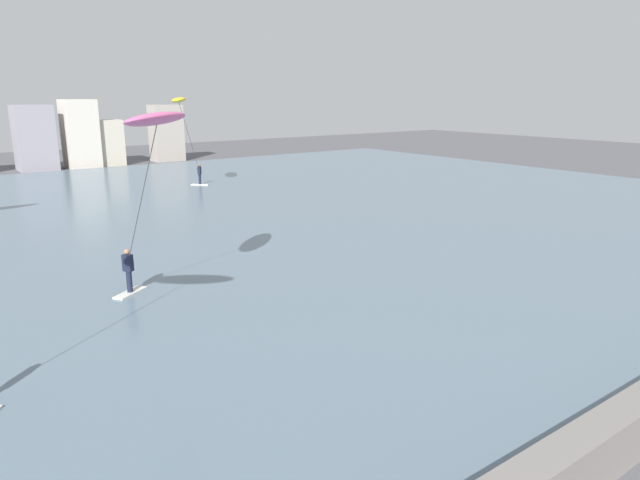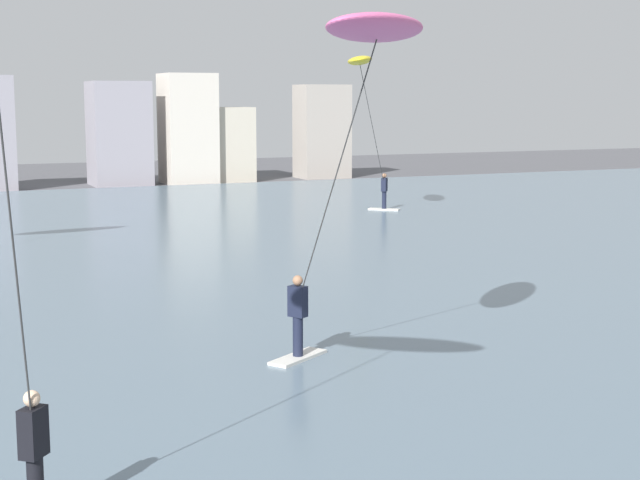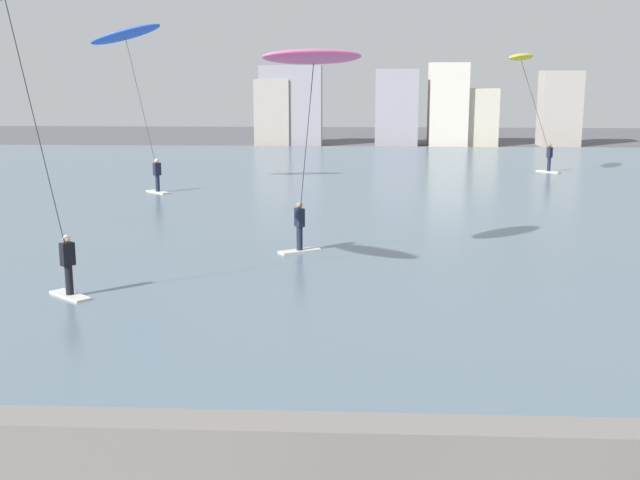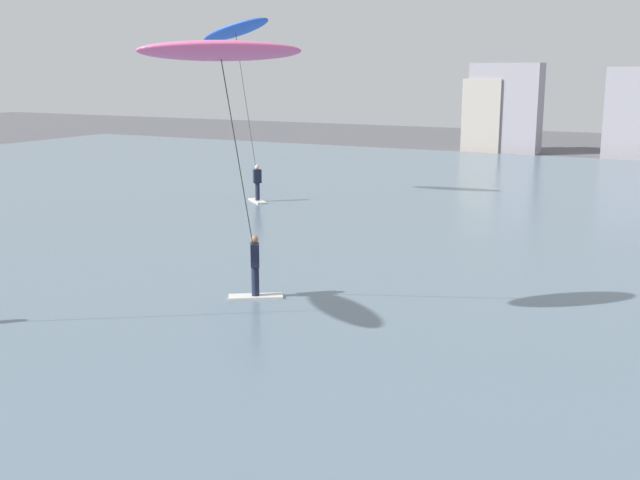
% 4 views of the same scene
% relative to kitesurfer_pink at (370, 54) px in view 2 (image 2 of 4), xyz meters
% --- Properties ---
extents(water_bay, '(84.00, 52.00, 0.10)m').
position_rel_kitesurfer_pink_xyz_m(water_bay, '(1.49, 13.54, -5.81)').
color(water_bay, slate).
rests_on(water_bay, ground).
extents(far_shore_buildings, '(25.78, 3.54, 6.52)m').
position_rel_kitesurfer_pink_xyz_m(far_shore_buildings, '(4.91, 41.61, -2.93)').
color(far_shore_buildings, '#A89E93').
rests_on(far_shore_buildings, ground).
extents(kitesurfer_pink, '(3.43, 4.37, 6.49)m').
position_rel_kitesurfer_pink_xyz_m(kitesurfer_pink, '(0.00, 0.00, 0.00)').
color(kitesurfer_pink, silver).
rests_on(kitesurfer_pink, water_bay).
extents(kitesurfer_yellow, '(4.20, 4.59, 6.79)m').
position_rel_kitesurfer_pink_xyz_m(kitesurfer_yellow, '(10.25, 21.63, 0.18)').
color(kitesurfer_yellow, silver).
rests_on(kitesurfer_yellow, water_bay).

